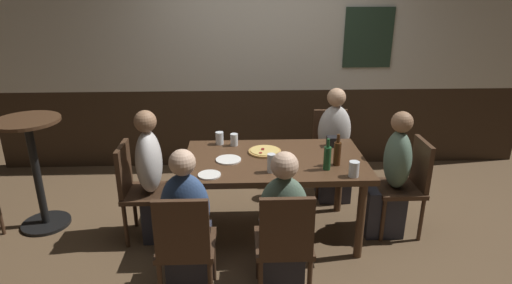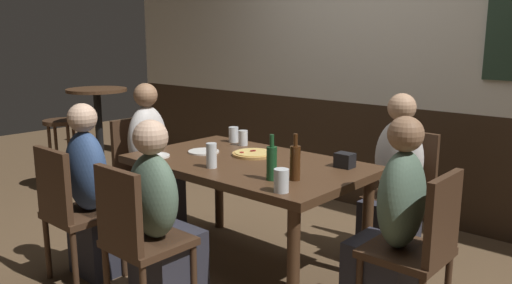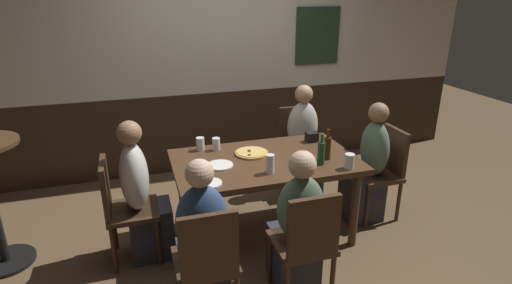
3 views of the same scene
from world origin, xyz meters
The scene contains 25 objects.
ground_plane centered at (0.00, 0.00, 0.00)m, with size 12.00×12.00×0.00m, color brown.
wall_back centered at (0.01, 1.65, 1.30)m, with size 6.40×0.13×2.60m.
dining_table centered at (0.00, 0.00, 0.66)m, with size 1.55×0.94×0.74m.
chair_head_west centered at (-1.19, 0.00, 0.50)m, with size 0.40×0.40×0.88m.
chair_head_east centered at (1.19, 0.00, 0.50)m, with size 0.40×0.40×0.88m.
chair_right_far centered at (0.68, 0.88, 0.50)m, with size 0.40×0.40×0.88m.
chair_left_near centered at (-0.68, -0.88, 0.50)m, with size 0.40×0.40×0.88m.
chair_mid_near centered at (0.00, -0.88, 0.50)m, with size 0.40×0.40×0.88m.
person_head_west centered at (-1.03, 0.00, 0.50)m, with size 0.37×0.34×1.18m.
person_head_east centered at (1.03, 0.00, 0.48)m, with size 0.37×0.34×1.15m.
person_right_far centered at (0.68, 0.72, 0.49)m, with size 0.34×0.37×1.17m.
person_left_near centered at (-0.68, -0.72, 0.47)m, with size 0.34×0.37×1.13m.
person_mid_near centered at (0.00, -0.72, 0.46)m, with size 0.34×0.37×1.11m.
pizza centered at (-0.08, 0.14, 0.75)m, with size 0.29×0.29×0.03m.
tumbler_water centered at (-0.35, 0.33, 0.79)m, with size 0.07×0.07×0.11m.
tumbler_short centered at (-0.49, 0.37, 0.79)m, with size 0.07×0.07×0.12m.
pint_glass_amber centered at (-0.05, -0.28, 0.81)m, with size 0.07×0.07×0.15m.
pint_glass_pale centered at (0.59, -0.38, 0.80)m, with size 0.08×0.08×0.12m.
beer_bottle_green centered at (0.40, -0.24, 0.84)m, with size 0.06×0.06×0.26m.
beer_bottle_brown centered at (0.50, -0.16, 0.85)m, with size 0.06×0.06×0.27m.
plate_white_large centered at (-0.40, -0.03, 0.75)m, with size 0.22×0.22×0.01m, color white.
plate_white_small centered at (-0.54, -0.33, 0.75)m, with size 0.18×0.18×0.01m, color white.
condiment_caddy centered at (0.56, 0.27, 0.79)m, with size 0.11×0.09×0.09m, color black.
side_bar_table centered at (-2.15, 0.23, 0.62)m, with size 0.56×0.56×1.05m.
bar_stool centered at (-2.60, 0.08, 0.56)m, with size 0.34×0.34×0.72m.
Camera 2 is at (2.17, -2.38, 1.54)m, focal length 35.75 mm.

